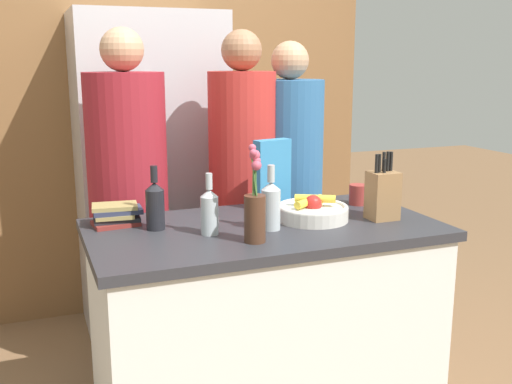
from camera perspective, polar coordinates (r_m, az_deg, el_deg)
name	(u,v)px	position (r m, az deg, el deg)	size (l,w,h in m)	color
kitchen_island	(264,330)	(2.63, 0.77, -12.99)	(1.43, 0.76, 0.93)	silver
back_wall_wood	(170,107)	(3.95, -8.19, 7.98)	(2.63, 0.12, 2.60)	brown
refrigerator	(151,175)	(3.60, -9.95, 1.60)	(0.83, 0.63, 1.86)	#B7B7BC
fruit_bowl	(313,211)	(2.55, 5.43, -1.78)	(0.30, 0.30, 0.11)	silver
knife_block	(383,194)	(2.59, 11.98, -0.23)	(0.12, 0.10, 0.29)	olive
flower_vase	(255,210)	(2.21, -0.11, -1.73)	(0.08, 0.08, 0.37)	#4C2D1E
cereal_box	(272,174)	(2.73, 1.55, 1.75)	(0.18, 0.10, 0.31)	teal
coffee_mug	(359,194)	(2.85, 9.77, -0.24)	(0.12, 0.09, 0.09)	#99332D
book_stack	(116,215)	(2.52, -13.19, -2.12)	(0.21, 0.16, 0.09)	maroon
bottle_oil	(209,210)	(2.32, -4.45, -1.76)	(0.07, 0.07, 0.24)	#B2BCC1
bottle_vinegar	(271,204)	(2.38, 1.41, -1.19)	(0.08, 0.08, 0.26)	#B2BCC1
bottle_wine	(155,204)	(2.41, -9.59, -1.18)	(0.07, 0.07, 0.26)	black
person_at_sink	(129,191)	(2.95, -12.05, 0.05)	(0.38, 0.38, 1.75)	#383842
person_in_blue	(242,181)	(3.09, -1.32, 1.03)	(0.34, 0.34, 1.75)	#383842
person_in_red_tee	(288,183)	(3.24, 3.11, 0.88)	(0.37, 0.37, 1.70)	#383842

